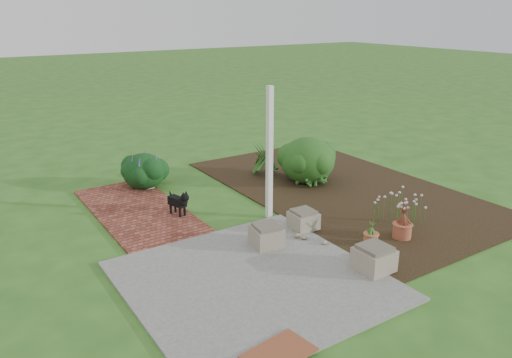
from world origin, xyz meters
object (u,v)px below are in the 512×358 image
stone_trough_near (374,259)px  cream_ceramic_urn (147,178)px  black_dog (179,201)px  evergreen_shrub (307,159)px

stone_trough_near → cream_ceramic_urn: cream_ceramic_urn is taller
black_dog → stone_trough_near: bearing=-82.0°
cream_ceramic_urn → evergreen_shrub: size_ratio=0.35×
stone_trough_near → black_dog: size_ratio=0.92×
stone_trough_near → evergreen_shrub: (1.75, 3.80, 0.35)m
cream_ceramic_urn → evergreen_shrub: 3.61m
black_dog → evergreen_shrub: evergreen_shrub is taller
black_dog → evergreen_shrub: bearing=-11.2°
black_dog → evergreen_shrub: size_ratio=0.45×
black_dog → cream_ceramic_urn: size_ratio=1.26×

